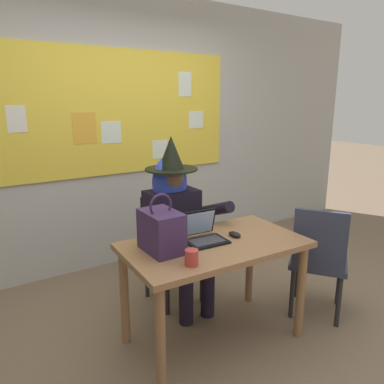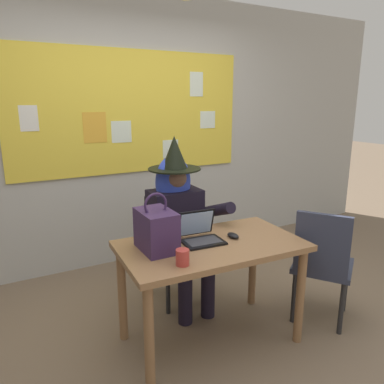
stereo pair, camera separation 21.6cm
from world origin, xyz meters
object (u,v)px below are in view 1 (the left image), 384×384
person_costumed (176,214)px  laptop (203,234)px  chair_extra_corner (319,256)px  handbag (161,231)px  coffee_mug (191,258)px  computer_mouse (235,234)px  chair_at_desk (169,242)px  desk_main (214,257)px

person_costumed → laptop: (-0.09, -0.51, 0.01)m
person_costumed → chair_extra_corner: bearing=46.2°
handbag → coffee_mug: 0.30m
person_costumed → chair_extra_corner: 1.16m
computer_mouse → chair_extra_corner: size_ratio=0.12×
person_costumed → handbag: 0.66m
laptop → computer_mouse: laptop is taller
chair_at_desk → computer_mouse: chair_at_desk is taller
computer_mouse → coffee_mug: bearing=-161.6°
laptop → handbag: bearing=-176.1°
person_costumed → chair_at_desk: bearing=-178.6°
person_costumed → laptop: person_costumed is taller
chair_at_desk → handbag: (-0.41, -0.63, 0.38)m
desk_main → person_costumed: size_ratio=0.90×
computer_mouse → handbag: handbag is taller
chair_at_desk → coffee_mug: chair_at_desk is taller
person_costumed → coffee_mug: bearing=-24.2°
computer_mouse → handbag: (-0.55, 0.07, 0.12)m
chair_at_desk → chair_extra_corner: bearing=39.8°
handbag → chair_extra_corner: (1.21, -0.28, -0.37)m
chair_at_desk → computer_mouse: bearing=9.8°
chair_at_desk → person_costumed: bearing=-1.0°
chair_at_desk → handbag: bearing=-34.5°
desk_main → chair_extra_corner: 0.88m
person_costumed → laptop: bearing=-8.9°
handbag → coffee_mug: handbag is taller
desk_main → person_costumed: (0.04, 0.58, 0.14)m
desk_main → computer_mouse: 0.22m
person_costumed → chair_extra_corner: person_costumed is taller
desk_main → coffee_mug: coffee_mug is taller
desk_main → person_costumed: person_costumed is taller
computer_mouse → handbag: 0.57m
chair_at_desk → chair_extra_corner: chair_extra_corner is taller
laptop → handbag: handbag is taller
desk_main → laptop: 0.17m
person_costumed → desk_main: bearing=-3.5°
coffee_mug → handbag: bearing=98.3°
desk_main → coffee_mug: (-0.32, -0.21, 0.15)m
coffee_mug → laptop: bearing=44.8°
person_costumed → computer_mouse: 0.59m
desk_main → coffee_mug: 0.41m
chair_at_desk → handbag: 0.84m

